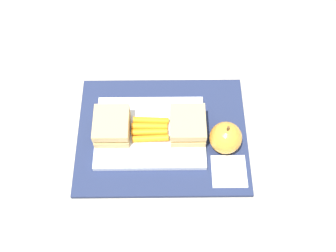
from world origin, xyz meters
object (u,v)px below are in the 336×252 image
(food_tray, at_px, (150,132))
(sandwich_half_right, at_px, (188,125))
(apple, at_px, (226,138))
(carrot_sticks_bundle, at_px, (150,129))
(sandwich_half_left, at_px, (112,126))
(paper_napkin, at_px, (229,171))

(food_tray, bearing_deg, sandwich_half_right, 0.00)
(apple, bearing_deg, sandwich_half_right, 158.98)
(food_tray, bearing_deg, carrot_sticks_bundle, -53.04)
(food_tray, distance_m, carrot_sticks_bundle, 0.01)
(sandwich_half_right, bearing_deg, carrot_sticks_bundle, -179.93)
(sandwich_half_left, relative_size, paper_napkin, 1.14)
(carrot_sticks_bundle, height_order, paper_napkin, carrot_sticks_bundle)
(sandwich_half_left, relative_size, apple, 1.03)
(food_tray, bearing_deg, sandwich_half_left, 180.00)
(apple, bearing_deg, food_tray, 169.26)
(food_tray, xyz_separation_m, apple, (0.15, -0.03, 0.03))
(food_tray, height_order, sandwich_half_left, sandwich_half_left)
(sandwich_half_left, height_order, carrot_sticks_bundle, sandwich_half_left)
(sandwich_half_left, distance_m, sandwich_half_right, 0.16)
(paper_napkin, bearing_deg, sandwich_half_right, 132.65)
(food_tray, bearing_deg, apple, -10.74)
(sandwich_half_left, bearing_deg, sandwich_half_right, 0.00)
(carrot_sticks_bundle, bearing_deg, food_tray, 126.96)
(sandwich_half_right, distance_m, carrot_sticks_bundle, 0.08)
(sandwich_half_right, xyz_separation_m, apple, (0.08, -0.03, -0.00))
(paper_napkin, bearing_deg, food_tray, 150.91)
(sandwich_half_left, bearing_deg, food_tray, 0.00)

